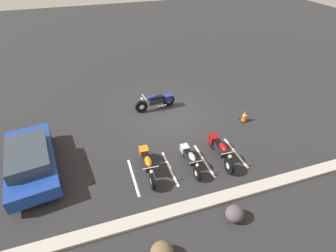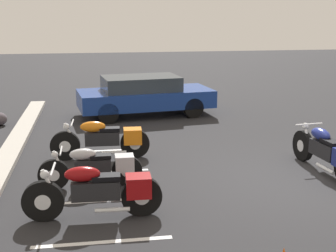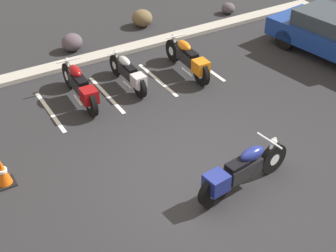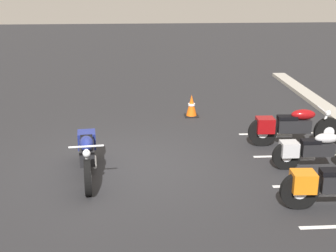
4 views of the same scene
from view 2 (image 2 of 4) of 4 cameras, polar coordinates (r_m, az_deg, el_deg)
The scene contains 10 objects.
ground at distance 9.86m, azimuth 15.72°, elevation -6.55°, with size 60.00×60.00×0.00m, color #262628.
motorcycle_navy_featured at distance 10.35m, azimuth 18.81°, elevation -2.95°, with size 2.34×0.68×0.92m.
parked_bike_0 at distance 7.85m, azimuth -8.30°, elevation -7.78°, with size 0.64×2.30×0.90m.
parked_bike_1 at distance 9.20m, azimuth -8.78°, elevation -4.89°, with size 0.56×2.01×0.79m.
parked_bike_2 at distance 10.88m, azimuth -7.66°, elevation -1.56°, with size 0.64×2.28×0.90m.
car_blue at distance 15.27m, azimuth -2.91°, elevation 3.82°, with size 2.36×4.50×1.29m.
stall_line_0 at distance 7.25m, azimuth -7.96°, elevation -13.84°, with size 0.10×2.10×0.00m, color white.
stall_line_1 at distance 8.67m, azimuth -8.21°, elevation -9.02°, with size 0.10×2.10×0.00m, color white.
stall_line_2 at distance 10.14m, azimuth -8.39°, elevation -5.57°, with size 0.10×2.10×0.00m, color white.
stall_line_3 at distance 11.63m, azimuth -8.51°, elevation -3.00°, with size 0.10×2.10×0.00m, color white.
Camera 2 is at (-8.35, 4.02, 3.37)m, focal length 50.00 mm.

